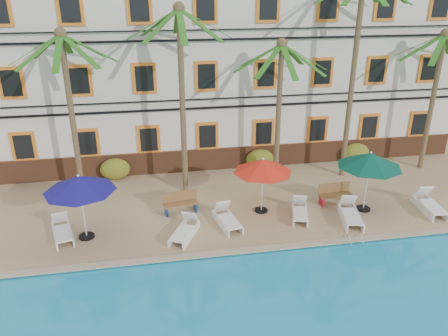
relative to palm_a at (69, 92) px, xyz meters
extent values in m
plane|color=#384C23|center=(7.75, -5.10, -5.15)|extent=(100.00, 100.00, 0.00)
cube|color=tan|center=(7.75, -0.10, -5.02)|extent=(30.00, 12.00, 0.25)
cube|color=tan|center=(7.75, -6.00, -4.87)|extent=(30.00, 0.35, 0.06)
cube|color=silver|center=(7.75, 4.90, 0.10)|extent=(25.00, 6.00, 10.00)
cube|color=brown|center=(7.75, 1.84, -4.30)|extent=(25.00, 0.12, 1.20)
cube|color=orange|center=(-2.75, 1.85, -3.00)|extent=(1.15, 0.10, 1.50)
cube|color=black|center=(-2.75, 1.80, -3.00)|extent=(0.85, 0.04, 1.20)
cube|color=orange|center=(0.25, 1.85, -3.00)|extent=(1.15, 0.10, 1.50)
cube|color=black|center=(0.25, 1.80, -3.00)|extent=(0.85, 0.04, 1.20)
cube|color=orange|center=(3.25, 1.85, -3.00)|extent=(1.15, 0.10, 1.50)
cube|color=black|center=(3.25, 1.80, -3.00)|extent=(0.85, 0.04, 1.20)
cube|color=orange|center=(6.25, 1.85, -3.00)|extent=(1.15, 0.10, 1.50)
cube|color=black|center=(6.25, 1.80, -3.00)|extent=(0.85, 0.04, 1.20)
cube|color=orange|center=(9.25, 1.85, -3.00)|extent=(1.15, 0.10, 1.50)
cube|color=black|center=(9.25, 1.80, -3.00)|extent=(0.85, 0.04, 1.20)
cube|color=orange|center=(12.25, 1.85, -3.00)|extent=(1.15, 0.10, 1.50)
cube|color=black|center=(12.25, 1.80, -3.00)|extent=(0.85, 0.04, 1.20)
cube|color=orange|center=(15.25, 1.85, -3.00)|extent=(1.15, 0.10, 1.50)
cube|color=black|center=(15.25, 1.80, -3.00)|extent=(0.85, 0.04, 1.20)
cube|color=orange|center=(18.25, 1.85, -3.00)|extent=(1.15, 0.10, 1.50)
cube|color=black|center=(18.25, 1.80, -3.00)|extent=(0.85, 0.04, 1.20)
cube|color=orange|center=(-2.75, 1.85, 0.10)|extent=(1.15, 0.10, 1.50)
cube|color=black|center=(-2.75, 1.80, 0.10)|extent=(0.85, 0.04, 1.20)
cube|color=orange|center=(0.25, 1.85, 0.10)|extent=(1.15, 0.10, 1.50)
cube|color=black|center=(0.25, 1.80, 0.10)|extent=(0.85, 0.04, 1.20)
cube|color=orange|center=(3.25, 1.85, 0.10)|extent=(1.15, 0.10, 1.50)
cube|color=black|center=(3.25, 1.80, 0.10)|extent=(0.85, 0.04, 1.20)
cube|color=orange|center=(6.25, 1.85, 0.10)|extent=(1.15, 0.10, 1.50)
cube|color=black|center=(6.25, 1.80, 0.10)|extent=(0.85, 0.04, 1.20)
cube|color=orange|center=(9.25, 1.85, 0.10)|extent=(1.15, 0.10, 1.50)
cube|color=black|center=(9.25, 1.80, 0.10)|extent=(0.85, 0.04, 1.20)
cube|color=orange|center=(12.25, 1.85, 0.10)|extent=(1.15, 0.10, 1.50)
cube|color=black|center=(12.25, 1.80, 0.10)|extent=(0.85, 0.04, 1.20)
cube|color=orange|center=(15.25, 1.85, 0.10)|extent=(1.15, 0.10, 1.50)
cube|color=black|center=(15.25, 1.80, 0.10)|extent=(0.85, 0.04, 1.20)
cube|color=orange|center=(18.25, 1.85, 0.10)|extent=(1.15, 0.10, 1.50)
cube|color=black|center=(18.25, 1.80, 0.10)|extent=(0.85, 0.04, 1.20)
cube|color=orange|center=(0.25, 1.85, 3.30)|extent=(1.15, 0.10, 1.50)
cube|color=black|center=(0.25, 1.80, 3.30)|extent=(0.85, 0.04, 1.20)
cube|color=orange|center=(3.25, 1.85, 3.30)|extent=(1.15, 0.10, 1.50)
cube|color=black|center=(3.25, 1.80, 3.30)|extent=(0.85, 0.04, 1.20)
cube|color=orange|center=(6.25, 1.85, 3.30)|extent=(1.15, 0.10, 1.50)
cube|color=black|center=(6.25, 1.80, 3.30)|extent=(0.85, 0.04, 1.20)
cube|color=orange|center=(9.25, 1.85, 3.30)|extent=(1.15, 0.10, 1.50)
cube|color=black|center=(9.25, 1.80, 3.30)|extent=(0.85, 0.04, 1.20)
cube|color=orange|center=(12.25, 1.85, 3.30)|extent=(1.15, 0.10, 1.50)
cube|color=black|center=(12.25, 1.80, 3.30)|extent=(0.85, 0.04, 1.20)
cube|color=orange|center=(15.25, 1.85, 3.30)|extent=(1.15, 0.10, 1.50)
cube|color=black|center=(15.25, 1.80, 3.30)|extent=(0.85, 0.04, 1.20)
cube|color=orange|center=(18.25, 1.85, 3.30)|extent=(1.15, 0.10, 1.50)
cube|color=black|center=(18.25, 1.80, 3.30)|extent=(0.85, 0.04, 1.20)
cube|color=black|center=(7.75, 1.70, -1.45)|extent=(25.00, 0.08, 0.10)
cube|color=black|center=(7.75, 1.70, -1.00)|extent=(25.00, 0.08, 0.06)
cube|color=black|center=(7.75, 1.70, 1.85)|extent=(25.00, 0.08, 0.10)
cube|color=black|center=(7.75, 1.70, 2.30)|extent=(25.00, 0.08, 0.06)
cylinder|color=brown|center=(0.00, 0.00, -1.23)|extent=(0.26, 0.26, 7.33)
sphere|color=brown|center=(0.00, 0.00, 2.43)|extent=(0.50, 0.50, 0.50)
cube|color=#226217|center=(0.00, 1.09, 1.83)|extent=(0.28, 2.20, 1.24)
cube|color=#226217|center=(-0.77, 0.77, 1.83)|extent=(1.75, 1.75, 1.24)
cube|color=#226217|center=(-1.09, 0.00, 1.83)|extent=(2.20, 0.28, 1.24)
cube|color=#226217|center=(-0.77, -0.77, 1.83)|extent=(1.75, 1.75, 1.24)
cube|color=#226217|center=(0.00, -1.09, 1.83)|extent=(0.28, 2.20, 1.24)
cube|color=#226217|center=(0.77, -0.77, 1.83)|extent=(1.75, 1.75, 1.24)
cube|color=#226217|center=(1.09, 0.00, 1.83)|extent=(2.20, 0.28, 1.24)
cube|color=#226217|center=(0.77, 0.77, 1.83)|extent=(1.75, 1.75, 1.24)
cylinder|color=brown|center=(4.83, -0.56, -0.75)|extent=(0.26, 0.26, 8.29)
sphere|color=brown|center=(4.83, -0.56, 3.39)|extent=(0.50, 0.50, 0.50)
cube|color=#226217|center=(4.83, 0.53, 2.79)|extent=(0.28, 2.20, 1.24)
cube|color=#226217|center=(4.06, 0.21, 2.79)|extent=(1.75, 1.75, 1.24)
cube|color=#226217|center=(3.74, -0.56, 2.79)|extent=(2.20, 0.28, 1.24)
cube|color=#226217|center=(4.06, -1.33, 2.79)|extent=(1.75, 1.75, 1.24)
cube|color=#226217|center=(4.83, -1.65, 2.79)|extent=(0.28, 2.20, 1.24)
cube|color=#226217|center=(5.60, -1.33, 2.79)|extent=(1.75, 1.75, 1.24)
cube|color=#226217|center=(5.92, -0.56, 2.79)|extent=(2.20, 0.28, 1.24)
cube|color=#226217|center=(5.60, 0.21, 2.79)|extent=(1.75, 1.75, 1.24)
cylinder|color=brown|center=(9.41, -0.10, -1.53)|extent=(0.26, 0.26, 6.73)
sphere|color=brown|center=(9.41, -0.10, 1.83)|extent=(0.50, 0.50, 0.50)
cube|color=#226217|center=(9.41, 0.99, 1.22)|extent=(0.28, 2.20, 1.24)
cube|color=#226217|center=(8.64, 0.67, 1.22)|extent=(1.75, 1.75, 1.24)
cube|color=#226217|center=(8.32, -0.10, 1.22)|extent=(2.20, 0.28, 1.24)
cube|color=#226217|center=(8.64, -0.87, 1.22)|extent=(1.75, 1.75, 1.24)
cube|color=#226217|center=(9.41, -1.19, 1.22)|extent=(0.28, 2.20, 1.24)
cube|color=#226217|center=(10.18, -0.87, 1.22)|extent=(1.75, 1.75, 1.24)
cube|color=#226217|center=(10.50, -0.10, 1.22)|extent=(2.20, 0.28, 1.24)
cube|color=#226217|center=(10.18, 0.67, 1.22)|extent=(1.75, 1.75, 1.24)
cylinder|color=brown|center=(13.02, -0.02, -0.11)|extent=(0.26, 0.26, 9.58)
cylinder|color=brown|center=(17.63, 0.18, -1.41)|extent=(0.26, 0.26, 6.97)
sphere|color=brown|center=(17.63, 0.18, 2.07)|extent=(0.50, 0.50, 0.50)
cube|color=#226217|center=(17.63, 1.27, 1.47)|extent=(0.28, 2.20, 1.24)
cube|color=#226217|center=(16.86, 0.95, 1.47)|extent=(1.75, 1.75, 1.24)
cube|color=#226217|center=(16.54, 0.18, 1.47)|extent=(2.20, 0.28, 1.24)
cube|color=#226217|center=(16.86, -0.59, 1.47)|extent=(1.75, 1.75, 1.24)
cube|color=#226217|center=(18.40, 0.95, 1.47)|extent=(1.75, 1.75, 1.24)
ellipsoid|color=#235217|center=(1.46, 1.50, -4.35)|extent=(1.50, 0.90, 1.10)
ellipsoid|color=#235217|center=(9.01, 1.50, -4.35)|extent=(1.50, 0.90, 1.10)
ellipsoid|color=#235217|center=(14.48, 1.50, -4.35)|extent=(1.50, 0.90, 1.10)
cylinder|color=black|center=(0.60, -3.96, -4.85)|extent=(0.61, 0.61, 0.09)
cylinder|color=silver|center=(0.60, -3.96, -3.59)|extent=(0.06, 0.06, 2.61)
cone|color=navy|center=(0.60, -3.96, -2.56)|extent=(2.72, 2.72, 0.60)
sphere|color=silver|center=(0.60, -3.96, -2.23)|extent=(0.10, 0.10, 0.10)
cylinder|color=black|center=(7.91, -3.10, -4.86)|extent=(0.56, 0.56, 0.08)
cylinder|color=silver|center=(7.91, -3.10, -3.69)|extent=(0.06, 0.06, 2.41)
cone|color=red|center=(7.91, -3.10, -2.74)|extent=(2.51, 2.51, 0.55)
sphere|color=silver|center=(7.91, -3.10, -2.43)|extent=(0.10, 0.10, 0.10)
cylinder|color=black|center=(12.38, -3.74, -4.85)|extent=(0.62, 0.62, 0.09)
cylinder|color=silver|center=(12.38, -3.74, -3.58)|extent=(0.06, 0.06, 2.64)
cone|color=#074536|center=(12.38, -3.74, -2.53)|extent=(2.75, 2.75, 0.60)
sphere|color=silver|center=(12.38, -3.74, -2.20)|extent=(0.10, 0.10, 0.10)
cube|color=white|center=(-0.25, -4.05, -4.58)|extent=(0.92, 1.42, 0.06)
cube|color=white|center=(-0.48, -3.18, -4.34)|extent=(0.71, 0.62, 0.65)
cube|color=white|center=(-0.60, -3.89, -4.75)|extent=(0.54, 1.82, 0.30)
cube|color=white|center=(-0.02, -3.73, -4.75)|extent=(0.54, 1.82, 0.30)
cube|color=white|center=(4.29, -4.83, -4.58)|extent=(1.11, 1.41, 0.06)
cube|color=white|center=(4.68, -4.04, -4.35)|extent=(0.74, 0.69, 0.64)
cube|color=white|center=(4.13, -4.48, -4.75)|extent=(0.87, 1.66, 0.30)
cube|color=white|center=(4.66, -4.75, -4.75)|extent=(0.87, 1.66, 0.30)
cube|color=white|center=(6.27, -4.28, -4.57)|extent=(0.85, 1.41, 0.06)
cube|color=white|center=(6.09, -3.38, -4.34)|extent=(0.69, 0.60, 0.66)
cube|color=white|center=(5.92, -4.09, -4.75)|extent=(0.42, 1.85, 0.30)
cube|color=white|center=(6.52, -3.97, -4.75)|extent=(0.42, 1.85, 0.30)
cube|color=white|center=(9.31, -4.16, -4.59)|extent=(0.90, 1.35, 0.06)
cube|color=white|center=(9.55, -3.33, -4.37)|extent=(0.68, 0.60, 0.62)
cube|color=white|center=(9.10, -3.85, -4.76)|extent=(0.55, 1.71, 0.29)
cube|color=white|center=(9.65, -4.01, -4.76)|extent=(0.55, 1.71, 0.29)
cube|color=white|center=(11.33, -4.81, -4.55)|extent=(0.95, 1.52, 0.06)
cube|color=white|center=(11.54, -3.86, -4.30)|extent=(0.75, 0.65, 0.70)
cube|color=white|center=(11.07, -4.47, -4.74)|extent=(0.51, 1.97, 0.32)
cube|color=white|center=(11.70, -4.62, -4.74)|extent=(0.51, 1.97, 0.32)
cube|color=white|center=(15.12, -4.64, -4.55)|extent=(0.80, 1.47, 0.07)
cube|color=white|center=(15.22, -3.67, -4.30)|extent=(0.70, 0.59, 0.70)
cube|color=white|center=(14.82, -4.34, -4.74)|extent=(0.28, 2.00, 0.33)
cube|color=white|center=(15.47, -4.41, -4.74)|extent=(0.28, 2.00, 0.33)
cube|color=olive|center=(4.43, -2.62, -4.47)|extent=(1.55, 0.68, 0.06)
cube|color=olive|center=(4.40, -2.40, -4.20)|extent=(1.49, 0.29, 0.45)
cube|color=navy|center=(3.79, -2.72, -4.70)|extent=(0.15, 0.46, 0.40)
cube|color=navy|center=(5.08, -2.52, -4.70)|extent=(0.15, 0.46, 0.40)
cube|color=olive|center=(11.37, -2.99, -4.47)|extent=(1.52, 0.53, 0.06)
cube|color=olive|center=(11.36, -2.77, -4.20)|extent=(1.50, 0.14, 0.45)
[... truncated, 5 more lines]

